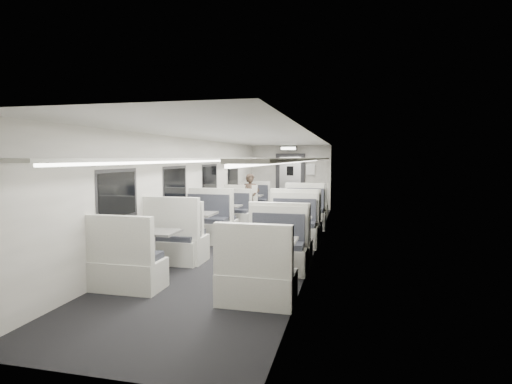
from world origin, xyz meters
The scene contains 19 objects.
room centered at (0.00, 0.00, 1.20)m, with size 3.24×12.24×2.64m.
booth_left_a centered at (-1.00, 3.48, 0.38)m, with size 1.04×2.12×1.13m.
booth_left_b centered at (-1.00, 1.01, 0.36)m, with size 0.98×1.99×1.07m.
booth_left_c centered at (-1.00, -1.27, 0.41)m, with size 1.14×2.32×1.24m.
booth_left_d centered at (-1.00, -3.00, 0.38)m, with size 1.04×2.12×1.13m.
booth_right_a centered at (1.00, 3.64, 0.36)m, with size 0.99×2.01×1.07m.
booth_right_b centered at (1.00, 1.03, 0.42)m, with size 1.15×2.32×1.24m.
booth_right_c centered at (1.00, -1.14, 0.39)m, with size 1.08×2.19×1.17m.
booth_right_d centered at (1.00, -3.16, 0.37)m, with size 1.03×2.09×1.12m.
passenger centered at (-0.69, 2.49, 0.74)m, with size 0.54×0.35×1.47m, color black.
window_a centered at (-1.49, 3.40, 1.35)m, with size 0.02×1.18×0.84m, color black.
window_b centered at (-1.49, 1.20, 1.35)m, with size 0.02×1.18×0.84m, color black.
window_c centered at (-1.49, -1.00, 1.35)m, with size 0.02×1.18×0.84m, color black.
window_d centered at (-1.49, -3.20, 1.35)m, with size 0.02×1.18×0.84m, color black.
luggage_rack_left centered at (-1.24, -0.30, 1.92)m, with size 0.46×10.40×0.09m.
luggage_rack_right centered at (1.24, -0.30, 1.92)m, with size 0.46×10.40×0.09m.
vestibule_door centered at (0.00, 5.93, 1.04)m, with size 1.10×0.13×2.10m.
exit_sign centered at (0.00, 5.44, 2.28)m, with size 0.62×0.12×0.16m.
wall_notice centered at (0.75, 5.92, 1.50)m, with size 0.32×0.02×0.40m, color white.
Camera 1 is at (2.18, -8.98, 1.96)m, focal length 28.00 mm.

